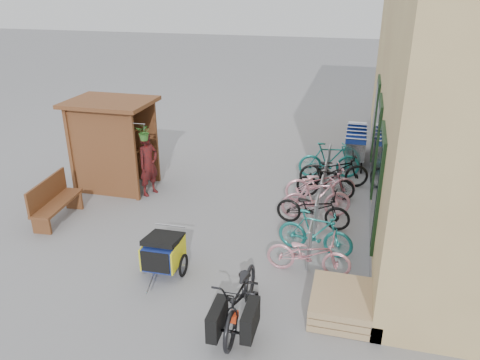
% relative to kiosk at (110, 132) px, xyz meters
% --- Properties ---
extents(ground, '(80.00, 80.00, 0.00)m').
position_rel_kiosk_xyz_m(ground, '(3.28, -2.47, -1.55)').
color(ground, gray).
extents(kiosk, '(2.49, 1.65, 2.40)m').
position_rel_kiosk_xyz_m(kiosk, '(0.00, 0.00, 0.00)').
color(kiosk, brown).
rests_on(kiosk, ground).
extents(bike_rack, '(0.05, 5.35, 0.86)m').
position_rel_kiosk_xyz_m(bike_rack, '(5.58, -0.07, -1.04)').
color(bike_rack, '#A5A8AD').
rests_on(bike_rack, ground).
extents(pallet_stack, '(1.00, 1.20, 0.40)m').
position_rel_kiosk_xyz_m(pallet_stack, '(6.28, -3.87, -1.34)').
color(pallet_stack, tan).
rests_on(pallet_stack, ground).
extents(bench, '(0.62, 1.64, 1.02)m').
position_rel_kiosk_xyz_m(bench, '(-0.41, -2.11, -1.03)').
color(bench, brown).
rests_on(bench, ground).
extents(shopping_carts, '(0.61, 2.44, 1.10)m').
position_rel_kiosk_xyz_m(shopping_carts, '(6.28, 3.73, -0.91)').
color(shopping_carts, silver).
rests_on(shopping_carts, ground).
extents(child_trailer, '(0.85, 1.43, 0.84)m').
position_rel_kiosk_xyz_m(child_trailer, '(2.91, -3.47, -1.09)').
color(child_trailer, navy).
rests_on(child_trailer, ground).
extents(cargo_bike, '(0.68, 1.94, 1.02)m').
position_rel_kiosk_xyz_m(cargo_bike, '(4.71, -4.52, -1.05)').
color(cargo_bike, black).
rests_on(cargo_bike, ground).
extents(person_kiosk, '(0.60, 0.72, 1.68)m').
position_rel_kiosk_xyz_m(person_kiosk, '(1.13, -0.19, -0.71)').
color(person_kiosk, maroon).
rests_on(person_kiosk, ground).
extents(bike_0, '(1.63, 0.61, 0.85)m').
position_rel_kiosk_xyz_m(bike_0, '(5.60, -2.80, -1.13)').
color(bike_0, pink).
rests_on(bike_0, ground).
extents(bike_1, '(1.63, 0.71, 0.95)m').
position_rel_kiosk_xyz_m(bike_1, '(5.64, -2.04, -1.08)').
color(bike_1, teal).
rests_on(bike_1, ground).
extents(bike_2, '(1.76, 0.78, 0.89)m').
position_rel_kiosk_xyz_m(bike_2, '(5.47, -0.88, -1.11)').
color(bike_2, black).
rests_on(bike_2, ground).
extents(bike_3, '(1.73, 0.93, 1.00)m').
position_rel_kiosk_xyz_m(bike_3, '(5.50, -0.43, -1.05)').
color(bike_3, pink).
rests_on(bike_3, ground).
extents(bike_4, '(1.91, 1.16, 0.95)m').
position_rel_kiosk_xyz_m(bike_4, '(5.51, 0.52, -1.08)').
color(bike_4, pink).
rests_on(bike_4, ground).
extents(bike_5, '(1.51, 0.47, 0.90)m').
position_rel_kiosk_xyz_m(bike_5, '(5.62, 0.68, -1.10)').
color(bike_5, black).
rests_on(bike_5, ground).
extents(bike_6, '(1.96, 1.02, 0.98)m').
position_rel_kiosk_xyz_m(bike_6, '(5.78, 1.50, -1.06)').
color(bike_6, black).
rests_on(bike_6, ground).
extents(bike_7, '(1.80, 0.81, 1.04)m').
position_rel_kiosk_xyz_m(bike_7, '(5.60, 2.11, -1.03)').
color(bike_7, teal).
rests_on(bike_7, ground).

